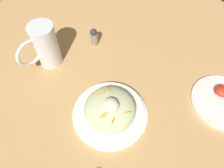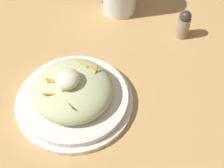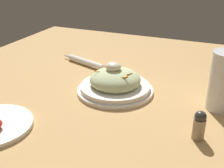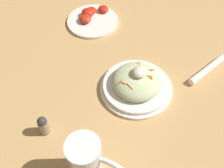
{
  "view_description": "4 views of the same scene",
  "coord_description": "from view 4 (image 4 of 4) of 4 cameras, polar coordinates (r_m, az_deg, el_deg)",
  "views": [
    {
      "loc": [
        0.28,
        -0.24,
        0.63
      ],
      "look_at": [
        0.01,
        -0.0,
        0.08
      ],
      "focal_mm": 34.87,
      "sensor_mm": 36.0,
      "label": 1
    },
    {
      "loc": [
        0.38,
        0.16,
        0.53
      ],
      "look_at": [
        0.02,
        0.02,
        0.05
      ],
      "focal_mm": 51.15,
      "sensor_mm": 36.0,
      "label": 2
    },
    {
      "loc": [
        -0.26,
        0.72,
        0.41
      ],
      "look_at": [
        0.04,
        0.0,
        0.05
      ],
      "focal_mm": 47.25,
      "sensor_mm": 36.0,
      "label": 3
    },
    {
      "loc": [
        -0.44,
        -0.26,
        0.73
      ],
      "look_at": [
        -0.01,
        0.0,
        0.06
      ],
      "focal_mm": 44.19,
      "sensor_mm": 36.0,
      "label": 4
    }
  ],
  "objects": [
    {
      "name": "ground_plane",
      "position": [
        0.89,
        0.45,
        -2.25
      ],
      "size": [
        1.43,
        1.43,
        0.0
      ],
      "primitive_type": "plane",
      "color": "tan"
    },
    {
      "name": "beer_mug",
      "position": [
        0.7,
        -5.21,
        -15.87
      ],
      "size": [
        0.08,
        0.16,
        0.16
      ],
      "color": "white",
      "rests_on": "ground_plane"
    },
    {
      "name": "salad_plate",
      "position": [
        0.88,
        5.1,
        0.06
      ],
      "size": [
        0.24,
        0.24,
        0.1
      ],
      "color": "white",
      "rests_on": "ground_plane"
    },
    {
      "name": "napkin_roll",
      "position": [
        1.0,
        19.21,
        2.92
      ],
      "size": [
        0.21,
        0.08,
        0.02
      ],
      "color": "white",
      "rests_on": "ground_plane"
    },
    {
      "name": "salt_shaker",
      "position": [
        0.81,
        -14.01,
        -8.3
      ],
      "size": [
        0.03,
        0.03,
        0.07
      ],
      "color": "gray",
      "rests_on": "ground_plane"
    },
    {
      "name": "tomato_plate",
      "position": [
        1.14,
        -4.16,
        13.32
      ],
      "size": [
        0.2,
        0.2,
        0.04
      ],
      "color": "white",
      "rests_on": "ground_plane"
    }
  ]
}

